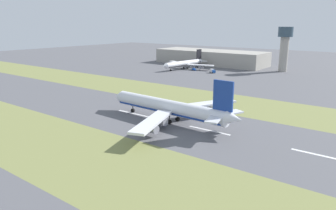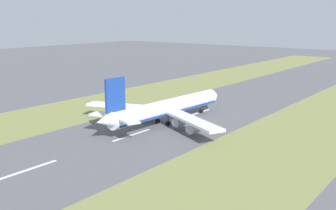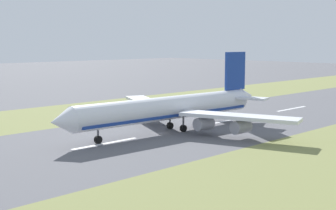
{
  "view_description": "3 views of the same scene",
  "coord_description": "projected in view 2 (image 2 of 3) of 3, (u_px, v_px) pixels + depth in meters",
  "views": [
    {
      "loc": [
        -104.31,
        -82.59,
        40.19
      ],
      "look_at": [
        0.01,
        -2.75,
        7.0
      ],
      "focal_mm": 35.0,
      "sensor_mm": 36.0,
      "label": 1
    },
    {
      "loc": [
        88.58,
        -116.24,
        38.82
      ],
      "look_at": [
        0.01,
        -2.75,
        7.0
      ],
      "focal_mm": 42.0,
      "sensor_mm": 36.0,
      "label": 2
    },
    {
      "loc": [
        -85.17,
        80.17,
        23.13
      ],
      "look_at": [
        0.01,
        -2.75,
        7.0
      ],
      "focal_mm": 50.0,
      "sensor_mm": 36.0,
      "label": 3
    }
  ],
  "objects": [
    {
      "name": "grass_median_east",
      "position": [
        285.0,
        144.0,
        124.03
      ],
      "size": [
        40.0,
        600.0,
        0.01
      ],
      "primitive_type": "cube",
      "color": "olive",
      "rests_on": "ground"
    },
    {
      "name": "centreline_dash_far",
      "position": [
        197.0,
        113.0,
        164.34
      ],
      "size": [
        1.2,
        18.0,
        0.01
      ],
      "primitive_type": "cube",
      "color": "silver",
      "rests_on": "ground"
    },
    {
      "name": "ground_plane",
      "position": [
        172.0,
        122.0,
        151.07
      ],
      "size": [
        800.0,
        800.0,
        0.0
      ],
      "primitive_type": "plane",
      "color": "#56565B"
    },
    {
      "name": "centreline_dash_near",
      "position": [
        27.0,
        170.0,
        102.76
      ],
      "size": [
        1.2,
        18.0,
        0.01
      ],
      "primitive_type": "cube",
      "color": "silver",
      "rests_on": "ground"
    },
    {
      "name": "grass_median_west",
      "position": [
        94.0,
        106.0,
        178.1
      ],
      "size": [
        40.0,
        600.0,
        0.01
      ],
      "primitive_type": "cube",
      "color": "olive",
      "rests_on": "ground"
    },
    {
      "name": "airplane_main_jet",
      "position": [
        165.0,
        108.0,
        146.24
      ],
      "size": [
        64.05,
        67.19,
        20.2
      ],
      "color": "silver",
      "rests_on": "ground"
    },
    {
      "name": "centreline_dash_mid",
      "position": [
        132.0,
        135.0,
        133.55
      ],
      "size": [
        1.2,
        18.0,
        0.01
      ],
      "primitive_type": "cube",
      "color": "silver",
      "rests_on": "ground"
    }
  ]
}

